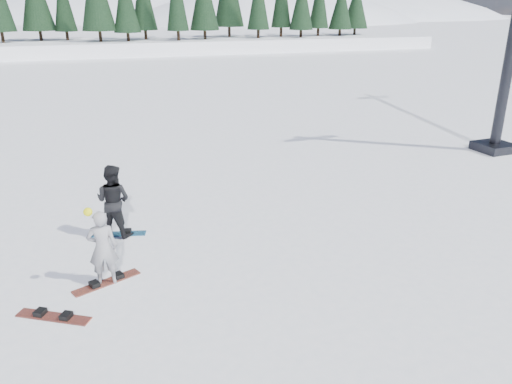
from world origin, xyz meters
TOP-DOWN VIEW (x-y plane):
  - ground at (0.00, 0.00)m, footprint 420.00×420.00m
  - alpine_backdrop at (-11.72, 189.16)m, footprint 412.50×227.00m
  - lift_tower at (15.54, 4.44)m, footprint 2.52×1.44m
  - snowboarder_woman at (-0.17, -1.24)m, footprint 0.64×0.44m
  - snowboarder_man at (0.22, 1.21)m, footprint 1.18×1.13m
  - snowboard_woman at (-0.16, -1.23)m, footprint 1.49×0.84m
  - snowboard_man at (0.22, 1.21)m, footprint 1.52×0.64m
  - snowboard_loose_b at (-1.22, -2.24)m, footprint 1.43×1.01m

SIDE VIEW (x-z plane):
  - alpine_backdrop at x=-11.72m, z-range -40.57..12.63m
  - ground at x=0.00m, z-range 0.00..0.00m
  - snowboard_woman at x=-0.16m, z-range 0.00..0.03m
  - snowboard_man at x=0.22m, z-range 0.00..0.03m
  - snowboard_loose_b at x=-1.22m, z-range 0.00..0.03m
  - snowboarder_woman at x=-0.17m, z-range -0.06..1.79m
  - snowboarder_man at x=0.22m, z-range 0.00..1.92m
  - lift_tower at x=15.54m, z-range -0.85..8.27m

